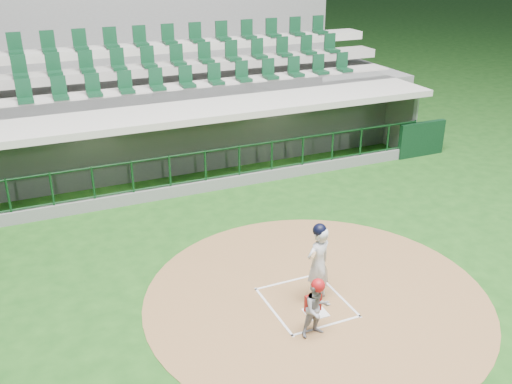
{
  "coord_description": "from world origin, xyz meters",
  "views": [
    {
      "loc": [
        -4.88,
        -8.87,
        6.82
      ],
      "look_at": [
        0.15,
        2.6,
        1.3
      ],
      "focal_mm": 40.0,
      "sensor_mm": 36.0,
      "label": 1
    }
  ],
  "objects": [
    {
      "name": "catcher",
      "position": [
        -0.33,
        -1.28,
        0.61
      ],
      "size": [
        0.57,
        0.45,
        1.21
      ],
      "color": "gray",
      "rests_on": "dirt_circle"
    },
    {
      "name": "ground",
      "position": [
        0.0,
        0.0,
        0.0
      ],
      "size": [
        120.0,
        120.0,
        0.0
      ],
      "primitive_type": "plane",
      "color": "#184513",
      "rests_on": "ground"
    },
    {
      "name": "dirt_circle",
      "position": [
        0.3,
        -0.2,
        0.01
      ],
      "size": [
        7.2,
        7.2,
        0.01
      ],
      "primitive_type": "cylinder",
      "color": "brown",
      "rests_on": "ground"
    },
    {
      "name": "home_plate",
      "position": [
        0.0,
        -0.7,
        0.02
      ],
      "size": [
        0.43,
        0.43,
        0.02
      ],
      "primitive_type": "cube",
      "color": "silver",
      "rests_on": "dirt_circle"
    },
    {
      "name": "batter",
      "position": [
        0.27,
        -0.25,
        0.88
      ],
      "size": [
        0.89,
        0.92,
        1.73
      ],
      "color": "silver",
      "rests_on": "dirt_circle"
    },
    {
      "name": "dugout_structure",
      "position": [
        0.03,
        7.84,
        0.96
      ],
      "size": [
        16.4,
        3.7,
        3.0
      ],
      "color": "slate",
      "rests_on": "ground"
    },
    {
      "name": "batter_box_chalk",
      "position": [
        0.0,
        -0.3,
        0.02
      ],
      "size": [
        1.55,
        1.8,
        0.01
      ],
      "color": "white",
      "rests_on": "ground"
    },
    {
      "name": "seating_deck",
      "position": [
        0.0,
        10.91,
        1.42
      ],
      "size": [
        17.0,
        6.72,
        5.15
      ],
      "color": "slate",
      "rests_on": "ground"
    }
  ]
}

